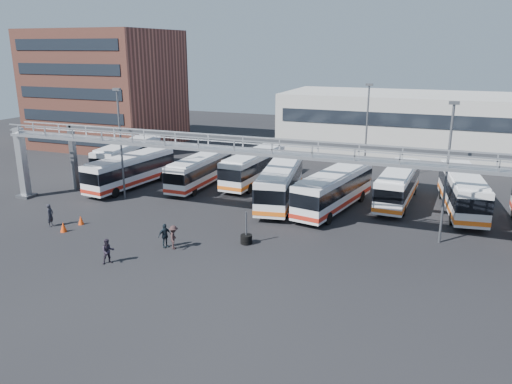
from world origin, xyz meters
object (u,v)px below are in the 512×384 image
(light_pole_mid, at_px, (447,166))
(tire_stack, at_px, (246,238))
(light_pole_left, at_px, (120,138))
(bus_7, at_px, (462,190))
(bus_2, at_px, (200,170))
(bus_3, at_px, (254,166))
(pedestrian_a, at_px, (50,215))
(bus_6, at_px, (398,184))
(pedestrian_d, at_px, (165,236))
(bus_0, at_px, (128,156))
(bus_1, at_px, (130,170))
(light_pole_back, at_px, (367,128))
(cone_left, at_px, (81,220))
(bus_4, at_px, (280,183))
(pedestrian_c, at_px, (174,237))
(bus_5, at_px, (334,189))
(cone_right, at_px, (63,227))
(pedestrian_b, at_px, (108,251))

(light_pole_mid, height_order, tire_stack, light_pole_mid)
(light_pole_left, bearing_deg, bus_7, 13.64)
(bus_2, height_order, bus_3, bus_3)
(bus_2, distance_m, pedestrian_a, 15.86)
(bus_2, bearing_deg, bus_6, 4.69)
(bus_7, relative_size, pedestrian_d, 6.65)
(bus_0, distance_m, bus_1, 6.53)
(light_pole_back, xyz_separation_m, cone_left, (-18.99, -21.34, -5.36))
(bus_3, distance_m, tire_stack, 16.62)
(bus_2, distance_m, bus_6, 19.42)
(light_pole_back, bearing_deg, bus_2, -153.28)
(bus_3, bearing_deg, bus_4, -45.91)
(light_pole_back, bearing_deg, bus_1, -153.96)
(bus_0, relative_size, cone_left, 15.90)
(light_pole_mid, bearing_deg, bus_3, 151.02)
(pedestrian_a, bearing_deg, bus_2, -33.23)
(bus_3, xyz_separation_m, pedestrian_a, (-10.35, -17.81, -0.93))
(bus_1, height_order, pedestrian_c, bus_1)
(bus_5, height_order, cone_right, bus_5)
(bus_2, distance_m, pedestrian_d, 16.17)
(pedestrian_a, height_order, tire_stack, tire_stack)
(bus_5, distance_m, pedestrian_a, 23.46)
(light_pole_mid, height_order, bus_3, light_pole_mid)
(light_pole_mid, xyz_separation_m, tire_stack, (-13.05, -5.31, -5.32))
(bus_6, relative_size, tire_stack, 4.46)
(light_pole_back, relative_size, pedestrian_b, 5.95)
(cone_right, bearing_deg, pedestrian_c, 0.81)
(bus_6, bearing_deg, cone_right, -140.96)
(bus_5, height_order, pedestrian_c, bus_5)
(light_pole_left, bearing_deg, bus_5, 10.83)
(bus_4, height_order, pedestrian_c, bus_4)
(light_pole_mid, bearing_deg, pedestrian_d, -156.21)
(light_pole_mid, xyz_separation_m, pedestrian_d, (-18.19, -8.02, -4.85))
(bus_0, bearing_deg, bus_7, -8.65)
(pedestrian_a, bearing_deg, pedestrian_b, -128.40)
(bus_6, distance_m, tire_stack, 16.75)
(bus_5, bearing_deg, light_pole_left, -157.68)
(pedestrian_d, distance_m, tire_stack, 5.83)
(light_pole_mid, height_order, pedestrian_d, light_pole_mid)
(bus_4, xyz_separation_m, cone_left, (-13.12, -11.11, -1.58))
(pedestrian_d, bearing_deg, light_pole_mid, -39.93)
(pedestrian_c, relative_size, tire_stack, 0.71)
(bus_7, relative_size, cone_left, 15.94)
(bus_2, height_order, bus_4, bus_4)
(light_pole_left, distance_m, bus_4, 15.11)
(light_pole_back, height_order, bus_7, light_pole_back)
(light_pole_mid, height_order, pedestrian_c, light_pole_mid)
(bus_4, distance_m, pedestrian_a, 19.47)
(pedestrian_b, bearing_deg, bus_7, -4.26)
(bus_1, relative_size, cone_right, 13.90)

